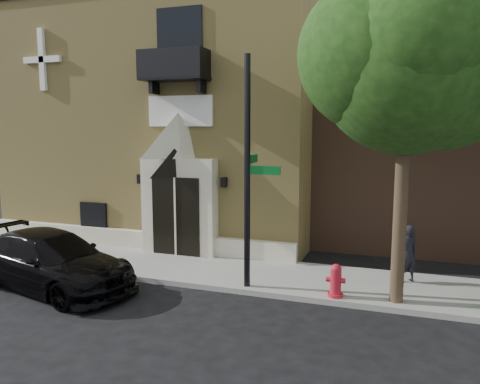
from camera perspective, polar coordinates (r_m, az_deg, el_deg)
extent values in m
plane|color=black|center=(13.40, -8.71, -11.23)|extent=(120.00, 120.00, 0.00)
cube|color=gray|center=(14.27, -2.25, -9.62)|extent=(42.00, 3.00, 0.15)
cube|color=tan|center=(21.17, -6.00, 8.21)|extent=(12.00, 10.00, 9.00)
cube|color=black|center=(21.70, -6.18, 20.59)|extent=(12.20, 10.20, 0.30)
cube|color=silver|center=(17.13, -13.14, -5.54)|extent=(12.00, 0.30, 0.60)
cube|color=silver|center=(15.79, -7.39, -1.72)|extent=(2.60, 0.55, 3.20)
pyramid|color=silver|center=(15.57, -7.54, 6.84)|extent=(2.60, 0.55, 1.50)
cube|color=black|center=(15.59, -7.85, -2.97)|extent=(1.70, 0.06, 2.60)
cube|color=silver|center=(15.55, -7.91, -3.00)|extent=(0.06, 0.04, 2.60)
cube|color=white|center=(15.75, -7.28, 9.76)|extent=(2.30, 0.10, 1.00)
cube|color=black|center=(15.47, -8.01, 13.50)|extent=(2.20, 0.90, 0.10)
cube|color=black|center=(15.14, -8.81, 15.32)|extent=(2.20, 0.06, 0.90)
cube|color=black|center=(16.02, -11.50, 14.84)|extent=(0.06, 0.90, 0.90)
cube|color=black|center=(15.07, -4.36, 15.42)|extent=(0.06, 0.90, 0.90)
cube|color=black|center=(16.00, -7.37, 17.66)|extent=(1.60, 0.08, 2.20)
cube|color=white|center=(18.98, -22.97, 14.65)|extent=(0.22, 0.14, 2.20)
cube|color=white|center=(18.98, -22.97, 14.65)|extent=(1.60, 0.14, 0.22)
cube|color=black|center=(17.94, -17.42, -2.81)|extent=(1.10, 0.10, 1.00)
cube|color=orange|center=(17.96, -17.36, -2.79)|extent=(0.85, 0.06, 0.75)
cube|color=black|center=(16.53, -12.05, 1.58)|extent=(0.18, 0.18, 0.32)
cube|color=black|center=(15.16, -1.98, 1.19)|extent=(0.18, 0.18, 0.32)
cylinder|color=#38281C|center=(11.80, 18.92, -2.89)|extent=(0.32, 0.32, 4.20)
sphere|color=#15350E|center=(11.70, 19.73, 14.56)|extent=(4.20, 4.20, 4.20)
sphere|color=#15350E|center=(11.99, 23.57, 12.75)|extent=(3.36, 3.36, 3.36)
sphere|color=#15350E|center=(11.55, 16.18, 15.80)|extent=(3.57, 3.57, 3.57)
sphere|color=#15350E|center=(11.06, 20.94, 17.01)|extent=(3.15, 3.15, 3.15)
imported|color=black|center=(13.88, -22.06, -7.74)|extent=(5.65, 3.30, 1.54)
cylinder|color=black|center=(12.13, 0.88, 2.25)|extent=(0.16, 0.16, 6.05)
cube|color=#095F23|center=(11.99, 2.95, 2.66)|extent=(0.86, 0.05, 0.22)
cube|color=#095F23|center=(12.53, 1.52, 4.05)|extent=(0.05, 0.86, 0.22)
cylinder|color=red|center=(12.27, 11.54, -12.18)|extent=(0.39, 0.39, 0.09)
cylinder|color=red|center=(12.16, 11.59, -10.69)|extent=(0.28, 0.28, 0.59)
sphere|color=red|center=(12.06, 11.63, -9.22)|extent=(0.28, 0.28, 0.28)
cylinder|color=red|center=(12.14, 11.59, -10.47)|extent=(0.48, 0.13, 0.13)
imported|color=#46692F|center=(16.06, -7.74, -6.05)|extent=(0.83, 0.78, 0.74)
imported|color=black|center=(13.70, 19.74, -7.06)|extent=(0.69, 0.63, 1.59)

